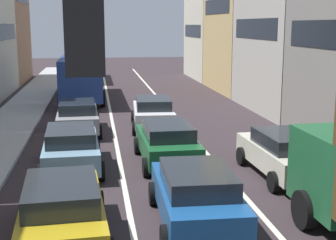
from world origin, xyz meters
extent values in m
cube|color=#A8A8A8|center=(-6.70, 20.00, 0.07)|extent=(2.60, 64.00, 0.14)
cube|color=silver|center=(-1.70, 20.00, 0.01)|extent=(0.16, 60.00, 0.01)
cube|color=silver|center=(1.70, 20.00, 0.01)|extent=(0.16, 60.00, 0.01)
cube|color=black|center=(-8.48, 30.80, 4.41)|extent=(0.02, 7.04, 1.10)
cube|color=beige|center=(9.90, 39.60, 3.95)|extent=(7.00, 8.70, 7.90)
cube|color=black|center=(6.38, 39.60, 4.35)|extent=(0.02, 7.04, 1.10)
cube|color=tan|center=(9.90, 30.80, 5.65)|extent=(7.00, 8.70, 11.31)
cube|color=black|center=(6.38, 30.80, 6.22)|extent=(0.02, 7.04, 1.10)
cube|color=#B2ADA3|center=(9.90, 22.00, 4.26)|extent=(7.00, 8.70, 8.51)
cube|color=black|center=(6.38, 22.00, 4.68)|extent=(0.02, 7.04, 1.10)
cube|color=black|center=(6.39, 13.20, 4.53)|extent=(0.02, 7.04, 1.10)
cube|color=black|center=(-2.55, -0.97, 4.95)|extent=(0.28, 0.28, 0.84)
sphere|color=#F2A519|center=(-2.55, -0.82, 4.95)|extent=(0.18, 0.18, 0.18)
sphere|color=green|center=(-2.55, -0.82, 4.69)|extent=(0.18, 0.18, 0.18)
cube|color=black|center=(3.64, 7.11, 1.81)|extent=(2.02, 0.06, 0.70)
cylinder|color=black|center=(2.45, 5.96, 0.48)|extent=(0.32, 0.96, 0.96)
cube|color=#194C8C|center=(-0.11, 6.61, 0.67)|extent=(1.91, 4.34, 0.70)
cube|color=#1E2328|center=(-0.12, 6.41, 1.23)|extent=(1.64, 2.45, 0.52)
cylinder|color=black|center=(-1.00, 8.09, 0.32)|extent=(0.24, 0.65, 0.64)
cylinder|color=black|center=(0.84, 8.05, 0.32)|extent=(0.24, 0.65, 0.64)
cylinder|color=black|center=(-1.07, 5.17, 0.32)|extent=(0.24, 0.65, 0.64)
cylinder|color=black|center=(0.77, 5.12, 0.32)|extent=(0.24, 0.65, 0.64)
cube|color=#B29319|center=(-3.32, 6.08, 0.67)|extent=(2.04, 4.40, 0.70)
cube|color=#1E2328|center=(-3.30, 5.88, 1.23)|extent=(1.72, 2.50, 0.52)
cylinder|color=black|center=(-4.32, 7.49, 0.32)|extent=(0.26, 0.65, 0.64)
cylinder|color=black|center=(-2.48, 7.59, 0.32)|extent=(0.26, 0.65, 0.64)
cube|color=#19592D|center=(-0.03, 12.08, 0.67)|extent=(1.86, 4.32, 0.70)
cube|color=#1E2328|center=(-0.02, 11.88, 1.23)|extent=(1.62, 2.43, 0.52)
cylinder|color=black|center=(-0.97, 13.53, 0.32)|extent=(0.23, 0.64, 0.64)
cylinder|color=black|center=(0.87, 13.56, 0.32)|extent=(0.23, 0.64, 0.64)
cylinder|color=black|center=(-0.93, 10.61, 0.32)|extent=(0.23, 0.64, 0.64)
cylinder|color=black|center=(0.91, 10.63, 0.32)|extent=(0.23, 0.64, 0.64)
cube|color=#759EB7|center=(-3.37, 11.85, 0.67)|extent=(1.97, 4.37, 0.70)
cube|color=#1E2328|center=(-3.36, 11.65, 1.23)|extent=(1.68, 2.47, 0.52)
cylinder|color=black|center=(-4.35, 13.27, 0.32)|extent=(0.24, 0.65, 0.64)
cylinder|color=black|center=(-2.51, 13.34, 0.32)|extent=(0.24, 0.65, 0.64)
cylinder|color=black|center=(-4.23, 10.35, 0.32)|extent=(0.24, 0.65, 0.64)
cylinder|color=black|center=(-2.39, 10.42, 0.32)|extent=(0.24, 0.65, 0.64)
cube|color=silver|center=(0.19, 18.15, 0.67)|extent=(2.06, 4.40, 0.70)
cube|color=#1E2328|center=(0.18, 17.95, 1.23)|extent=(1.73, 2.50, 0.52)
cylinder|color=black|center=(-0.64, 19.67, 0.32)|extent=(0.26, 0.65, 0.64)
cylinder|color=black|center=(1.20, 19.55, 0.32)|extent=(0.26, 0.65, 0.64)
cylinder|color=black|center=(-0.81, 16.75, 0.32)|extent=(0.26, 0.65, 0.64)
cylinder|color=black|center=(1.03, 16.64, 0.32)|extent=(0.26, 0.65, 0.64)
cube|color=gray|center=(-3.35, 17.64, 0.67)|extent=(1.94, 4.36, 0.70)
cube|color=#1E2328|center=(-3.34, 17.44, 1.23)|extent=(1.66, 2.46, 0.52)
cylinder|color=black|center=(-4.32, 19.07, 0.32)|extent=(0.24, 0.65, 0.64)
cylinder|color=black|center=(-2.48, 19.13, 0.32)|extent=(0.24, 0.65, 0.64)
cylinder|color=black|center=(-4.22, 16.15, 0.32)|extent=(0.24, 0.65, 0.64)
cylinder|color=black|center=(-2.38, 16.21, 0.32)|extent=(0.24, 0.65, 0.64)
cube|color=beige|center=(3.53, 10.04, 0.67)|extent=(1.93, 4.35, 0.70)
cube|color=#1E2328|center=(3.54, 9.84, 1.23)|extent=(1.66, 2.46, 0.52)
cylinder|color=black|center=(2.57, 11.48, 0.32)|extent=(0.24, 0.65, 0.64)
cylinder|color=black|center=(4.41, 11.53, 0.32)|extent=(0.24, 0.65, 0.64)
cylinder|color=black|center=(2.66, 8.55, 0.32)|extent=(0.24, 0.65, 0.64)
cylinder|color=black|center=(4.50, 8.61, 0.32)|extent=(0.24, 0.65, 0.64)
cube|color=navy|center=(-3.36, 27.88, 1.70)|extent=(2.54, 10.51, 2.40)
cube|color=black|center=(-3.36, 27.88, 2.06)|extent=(2.57, 9.88, 0.70)
cylinder|color=black|center=(-4.62, 31.65, 0.50)|extent=(0.30, 1.00, 1.00)
cylinder|color=black|center=(-2.12, 31.66, 0.50)|extent=(0.30, 1.00, 1.00)
cylinder|color=black|center=(-4.60, 24.72, 0.50)|extent=(0.30, 1.00, 1.00)
cylinder|color=black|center=(-2.10, 24.73, 0.50)|extent=(0.30, 1.00, 1.00)
camera|label=1|loc=(-2.48, -4.55, 4.89)|focal=51.86mm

